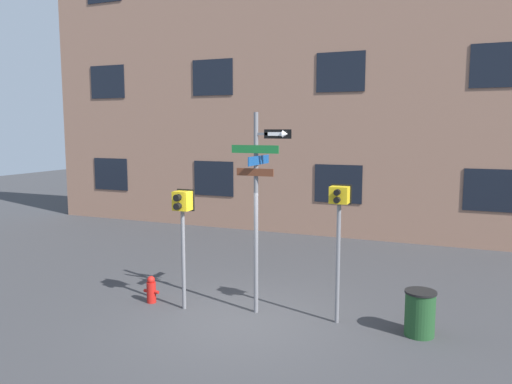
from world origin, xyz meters
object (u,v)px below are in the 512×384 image
object	(u,v)px
pedestrian_signal_left	(182,215)
fire_hydrant	(151,290)
trash_bin	(420,313)
street_sign_pole	(258,195)
pedestrian_signal_right	(339,216)

from	to	relation	value
pedestrian_signal_left	fire_hydrant	world-z (taller)	pedestrian_signal_left
trash_bin	fire_hydrant	bearing A→B (deg)	-175.79
street_sign_pole	trash_bin	distance (m)	3.75
pedestrian_signal_right	fire_hydrant	size ratio (longest dim) A/B	4.58
pedestrian_signal_right	trash_bin	size ratio (longest dim) A/B	3.23
street_sign_pole	pedestrian_signal_right	size ratio (longest dim) A/B	1.51
pedestrian_signal_left	pedestrian_signal_right	world-z (taller)	pedestrian_signal_right
pedestrian_signal_left	pedestrian_signal_right	xyz separation A→B (m)	(3.15, 0.49, 0.12)
street_sign_pole	trash_bin	world-z (taller)	street_sign_pole
street_sign_pole	trash_bin	bearing A→B (deg)	1.48
pedestrian_signal_left	trash_bin	bearing A→B (deg)	5.66
pedestrian_signal_left	fire_hydrant	distance (m)	1.92
street_sign_pole	pedestrian_signal_left	bearing A→B (deg)	-165.96
pedestrian_signal_left	pedestrian_signal_right	size ratio (longest dim) A/B	0.93
fire_hydrant	pedestrian_signal_left	bearing A→B (deg)	-3.81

